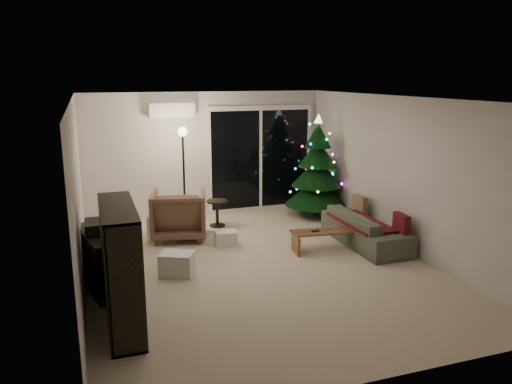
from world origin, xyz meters
TOP-DOWN VIEW (x-y plane):
  - room at (0.46, 1.49)m, footprint 6.50×7.51m
  - bookshelf at (-2.25, -1.36)m, footprint 0.58×1.46m
  - media_cabinet at (-2.25, -0.16)m, footprint 0.74×1.31m
  - stereo at (-2.25, -0.16)m, footprint 0.39×0.46m
  - armchair at (-0.89, 1.61)m, footprint 1.12×1.14m
  - ottoman at (-1.15, 1.67)m, footprint 0.64×0.64m
  - cardboard_box_a at (-1.23, -0.07)m, footprint 0.57×0.52m
  - cardboard_box_b at (-0.22, 0.95)m, footprint 0.38×0.29m
  - side_table at (-0.07, 2.08)m, footprint 0.48×0.48m
  - floor_lamp at (-0.64, 2.36)m, footprint 0.29×0.29m
  - sofa at (2.05, 0.24)m, footprint 0.75×1.90m
  - sofa_throw at (1.95, 0.24)m, footprint 0.59×1.36m
  - cushion_a at (2.30, 0.89)m, footprint 0.14×0.37m
  - cushion_b at (2.30, -0.41)m, footprint 0.13×0.37m
  - coffee_table at (1.25, 0.20)m, footprint 1.09×0.48m
  - remote_a at (1.10, 0.20)m, footprint 0.13×0.04m
  - remote_b at (1.35, 0.25)m, footprint 0.13×0.08m
  - christmas_tree at (2.04, 2.14)m, footprint 1.70×1.70m

SIDE VIEW (x-z plane):
  - cardboard_box_b at x=-0.22m, z-range 0.00..0.25m
  - cardboard_box_a at x=-1.23m, z-range 0.00..0.33m
  - coffee_table at x=1.25m, z-range 0.00..0.33m
  - ottoman at x=-1.15m, z-range 0.00..0.45m
  - side_table at x=-0.07m, z-range 0.00..0.50m
  - sofa at x=2.05m, z-range 0.00..0.55m
  - remote_a at x=1.10m, z-range 0.33..0.35m
  - remote_b at x=1.35m, z-range 0.33..0.35m
  - media_cabinet at x=-2.25m, z-range 0.00..0.77m
  - sofa_throw at x=1.95m, z-range 0.38..0.42m
  - armchair at x=-0.89m, z-range 0.00..0.86m
  - cushion_a at x=2.30m, z-range 0.32..0.68m
  - cushion_b at x=2.30m, z-range 0.32..0.68m
  - bookshelf at x=-2.25m, z-range 0.00..1.43m
  - stereo at x=-2.25m, z-range 0.77..0.94m
  - floor_lamp at x=-0.64m, z-range 0.00..1.83m
  - room at x=0.46m, z-range -0.28..2.32m
  - christmas_tree at x=2.04m, z-range 0.00..2.08m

